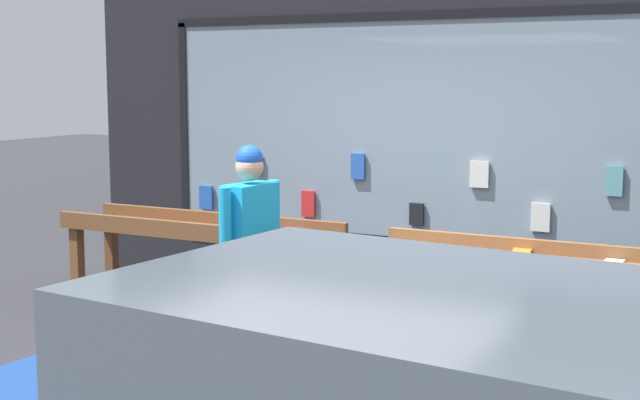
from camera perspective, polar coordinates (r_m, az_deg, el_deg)
ground_plane at (r=6.33m, az=-1.10°, el=-11.47°), size 40.00×40.00×0.00m
shopfront_facade at (r=8.14m, az=7.13°, el=5.99°), size 7.25×0.29×3.73m
display_table_left at (r=7.53m, az=-7.79°, el=-2.47°), size 2.48×0.62×0.94m
display_table_right at (r=6.37m, az=13.78°, el=-4.58°), size 2.48×0.65×0.93m
person_browsing at (r=6.63m, az=-4.48°, el=-2.30°), size 0.28×0.64×1.60m
small_dog at (r=6.44m, az=-1.58°, el=-8.62°), size 0.26×0.54×0.40m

